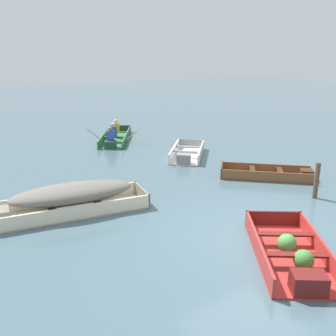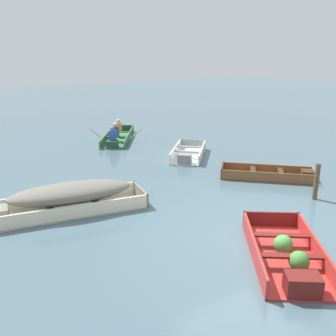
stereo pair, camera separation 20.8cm
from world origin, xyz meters
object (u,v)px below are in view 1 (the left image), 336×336
at_px(skiff_white_far_moored, 187,154).
at_px(rowboat_green_with_crew, 115,137).
at_px(dinghy_red_foreground, 292,254).
at_px(skiff_cream_near_moored, 71,197).
at_px(skiff_wooden_brown_mid_moored, 270,174).
at_px(mooring_post, 316,181).

distance_m(skiff_white_far_moored, rowboat_green_with_crew, 4.03).
bearing_deg(skiff_white_far_moored, dinghy_red_foreground, -110.43).
bearing_deg(dinghy_red_foreground, skiff_cream_near_moored, 121.44).
relative_size(dinghy_red_foreground, skiff_cream_near_moored, 0.77).
bearing_deg(skiff_white_far_moored, skiff_wooden_brown_mid_moored, -76.84).
xyz_separation_m(skiff_white_far_moored, rowboat_green_with_crew, (-1.10, 3.88, 0.06)).
height_order(skiff_cream_near_moored, rowboat_green_with_crew, rowboat_green_with_crew).
bearing_deg(dinghy_red_foreground, skiff_wooden_brown_mid_moored, 47.05).
height_order(dinghy_red_foreground, skiff_white_far_moored, dinghy_red_foreground).
relative_size(skiff_white_far_moored, mooring_post, 2.61).
relative_size(dinghy_red_foreground, skiff_white_far_moored, 1.12).
relative_size(dinghy_red_foreground, mooring_post, 2.93).
xyz_separation_m(dinghy_red_foreground, skiff_wooden_brown_mid_moored, (3.36, 3.61, -0.04)).
height_order(dinghy_red_foreground, skiff_wooden_brown_mid_moored, dinghy_red_foreground).
relative_size(skiff_wooden_brown_mid_moored, skiff_white_far_moored, 1.03).
bearing_deg(mooring_post, skiff_wooden_brown_mid_moored, 81.43).
height_order(skiff_wooden_brown_mid_moored, mooring_post, mooring_post).
bearing_deg(skiff_white_far_moored, skiff_cream_near_moored, -154.12).
bearing_deg(dinghy_red_foreground, skiff_white_far_moored, 69.57).
distance_m(dinghy_red_foreground, mooring_post, 3.58).
height_order(skiff_wooden_brown_mid_moored, skiff_white_far_moored, skiff_white_far_moored).
bearing_deg(rowboat_green_with_crew, dinghy_red_foreground, -97.81).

